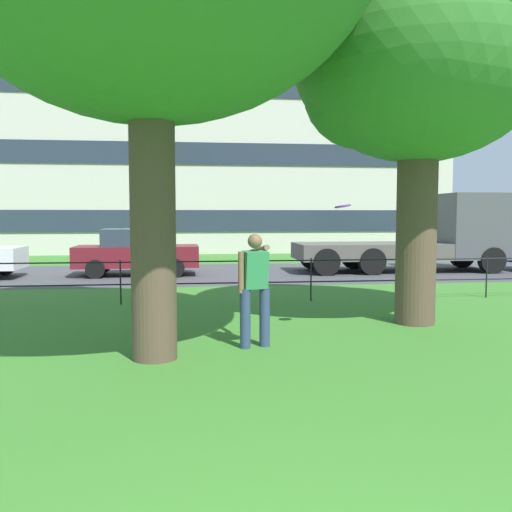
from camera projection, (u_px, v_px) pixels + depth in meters
The scene contains 8 objects.
street_strip at pixel (208, 273), 18.88m from camera, with size 80.00×6.93×0.01m, color #424247.
park_fence at pixel (218, 273), 12.57m from camera, with size 30.42×0.04×1.00m.
tree_large_lawn at pixel (438, 46), 9.84m from camera, with size 5.30×4.76×6.89m.
person_thrower at pixel (255, 286), 8.34m from camera, with size 0.50×0.84×1.72m.
frisbee at pixel (343, 206), 9.12m from camera, with size 0.37×0.37×0.07m.
car_maroon_far_right at pixel (136, 252), 18.24m from camera, with size 4.03×1.87×1.54m.
flatbed_truck_left at pixel (429, 237), 19.62m from camera, with size 7.31×2.45×2.75m.
apartment_building_background at pixel (188, 104), 33.11m from camera, with size 28.10×12.06×17.24m.
Camera 1 is at (-0.64, -1.79, 2.01)m, focal length 38.77 mm.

